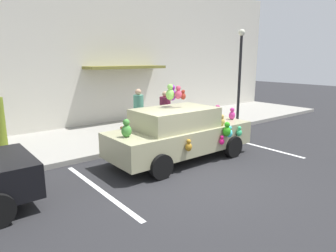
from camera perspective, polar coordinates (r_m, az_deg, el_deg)
The scene contains 10 objects.
ground_plane at distance 7.50m, azimuth 5.65°, elevation -10.21°, with size 60.00×60.00×0.00m, color #262628.
sidewalk at distance 11.40m, azimuth -12.11°, elevation -2.02°, with size 24.00×4.00×0.15m, color gray.
storefront_building at distance 13.02m, azimuth -17.04°, elevation 13.36°, with size 24.00×1.25×6.40m.
parking_stripe_front at distance 10.78m, azimuth 16.05°, elevation -3.49°, with size 0.12×3.60×0.01m, color silver.
parking_stripe_rear at distance 7.14m, azimuth -12.89°, elevation -11.68°, with size 0.12×3.60×0.01m, color silver.
plush_covered_car at distance 8.71m, azimuth 2.26°, elevation -1.34°, with size 4.40×1.96×2.22m.
teddy_bear_on_sidewalk at distance 10.21m, azimuth -8.43°, elevation -1.65°, with size 0.29×0.24×0.56m.
street_lamp_post at distance 13.64m, azimuth 13.51°, elevation 10.93°, with size 0.28×0.28×3.98m.
pedestrian_near_shopfront at distance 10.95m, azimuth -0.56°, elevation 2.02°, with size 0.40×0.40×1.62m.
pedestrian_by_lamp at distance 10.29m, azimuth -5.57°, elevation 1.76°, with size 0.34×0.34×1.78m.
Camera 1 is at (-4.86, -4.92, 2.90)m, focal length 32.13 mm.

